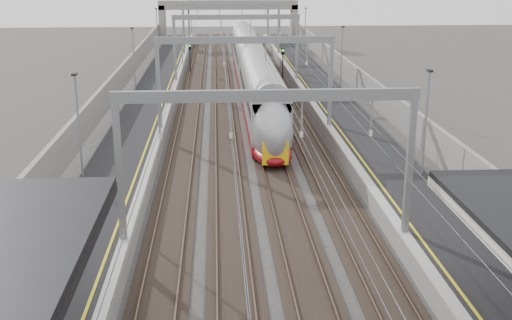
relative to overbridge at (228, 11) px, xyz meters
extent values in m
cube|color=black|center=(-8.00, -55.00, -4.81)|extent=(4.00, 120.00, 1.00)
cube|color=black|center=(8.00, -55.00, -4.81)|extent=(4.00, 120.00, 1.00)
cube|color=black|center=(-4.50, -55.00, -5.27)|extent=(2.40, 140.00, 0.08)
cube|color=brown|center=(-5.22, -55.00, -5.18)|extent=(0.07, 140.00, 0.14)
cube|color=brown|center=(-3.78, -55.00, -5.18)|extent=(0.07, 140.00, 0.14)
cube|color=black|center=(-1.50, -55.00, -5.27)|extent=(2.40, 140.00, 0.08)
cube|color=brown|center=(-2.22, -55.00, -5.18)|extent=(0.07, 140.00, 0.14)
cube|color=brown|center=(-0.78, -55.00, -5.18)|extent=(0.07, 140.00, 0.14)
cube|color=black|center=(1.50, -55.00, -5.27)|extent=(2.40, 140.00, 0.08)
cube|color=brown|center=(0.78, -55.00, -5.18)|extent=(0.07, 140.00, 0.14)
cube|color=brown|center=(2.22, -55.00, -5.18)|extent=(0.07, 140.00, 0.14)
cube|color=black|center=(4.50, -55.00, -5.27)|extent=(2.40, 140.00, 0.08)
cube|color=brown|center=(3.78, -55.00, -5.18)|extent=(0.07, 140.00, 0.14)
cube|color=brown|center=(5.22, -55.00, -5.18)|extent=(0.07, 140.00, 0.14)
cube|color=gray|center=(-6.30, -78.00, -1.01)|extent=(0.28, 0.28, 6.60)
cube|color=gray|center=(6.30, -78.00, -1.01)|extent=(0.28, 0.28, 6.60)
cube|color=gray|center=(0.00, -78.00, 2.04)|extent=(13.00, 0.25, 0.50)
cube|color=gray|center=(-6.30, -58.00, -1.01)|extent=(0.28, 0.28, 6.60)
cube|color=gray|center=(6.30, -58.00, -1.01)|extent=(0.28, 0.28, 6.60)
cube|color=gray|center=(0.00, -58.00, 2.04)|extent=(13.00, 0.25, 0.50)
cube|color=gray|center=(-6.30, -38.00, -1.01)|extent=(0.28, 0.28, 6.60)
cube|color=gray|center=(6.30, -38.00, -1.01)|extent=(0.28, 0.28, 6.60)
cube|color=gray|center=(0.00, -38.00, 2.04)|extent=(13.00, 0.25, 0.50)
cube|color=gray|center=(-6.30, -18.00, -1.01)|extent=(0.28, 0.28, 6.60)
cube|color=gray|center=(6.30, -18.00, -1.01)|extent=(0.28, 0.28, 6.60)
cube|color=gray|center=(0.00, -18.00, 2.04)|extent=(13.00, 0.25, 0.50)
cube|color=gray|center=(-6.30, 0.00, -1.01)|extent=(0.28, 0.28, 6.60)
cube|color=gray|center=(6.30, 0.00, -1.01)|extent=(0.28, 0.28, 6.60)
cylinder|color=#262628|center=(-4.50, -50.00, 0.19)|extent=(0.03, 140.00, 0.03)
cylinder|color=#262628|center=(-1.50, -50.00, 0.19)|extent=(0.03, 140.00, 0.03)
cylinder|color=#262628|center=(1.50, -50.00, 0.19)|extent=(0.03, 140.00, 0.03)
cylinder|color=#262628|center=(4.50, -50.00, 0.19)|extent=(0.03, 140.00, 0.03)
cube|color=slate|center=(0.00, 0.00, 0.89)|extent=(22.00, 2.20, 1.40)
cube|color=slate|center=(-10.50, 0.00, -2.21)|extent=(1.00, 2.20, 6.20)
cube|color=slate|center=(10.50, 0.00, -2.21)|extent=(1.00, 2.20, 6.20)
cube|color=slate|center=(-11.20, -55.00, -3.71)|extent=(0.30, 120.00, 3.20)
cube|color=slate|center=(11.20, -55.00, -3.71)|extent=(0.30, 120.00, 3.20)
cube|color=maroon|center=(1.50, -52.62, -4.72)|extent=(2.65, 22.54, 0.78)
cube|color=gray|center=(1.50, -52.62, -2.86)|extent=(2.65, 22.54, 2.94)
cube|color=black|center=(1.50, -60.51, -5.03)|extent=(1.96, 2.35, 0.49)
cube|color=maroon|center=(1.50, -29.69, -4.72)|extent=(2.65, 22.54, 0.78)
cube|color=gray|center=(1.50, -29.69, -2.86)|extent=(2.65, 22.54, 2.94)
cube|color=black|center=(1.50, -37.58, -5.03)|extent=(1.96, 2.35, 0.49)
ellipsoid|color=gray|center=(1.50, -64.09, -3.15)|extent=(2.65, 5.10, 4.12)
cube|color=#FFB60D|center=(1.50, -66.20, -4.03)|extent=(1.67, 0.12, 1.47)
cube|color=black|center=(1.50, -65.75, -2.56)|extent=(1.57, 0.57, 0.92)
cylinder|color=black|center=(-5.20, -27.51, -3.81)|extent=(0.12, 0.12, 3.00)
cube|color=black|center=(-5.20, -27.51, -2.21)|extent=(0.32, 0.22, 0.75)
sphere|color=#0CE526|center=(-5.20, -27.64, -2.06)|extent=(0.16, 0.16, 0.16)
cylinder|color=black|center=(3.20, -33.02, -3.81)|extent=(0.12, 0.12, 3.00)
cube|color=black|center=(3.20, -33.02, -2.21)|extent=(0.32, 0.22, 0.75)
sphere|color=red|center=(3.20, -33.15, -2.06)|extent=(0.16, 0.16, 0.16)
cylinder|color=black|center=(5.40, -32.51, -3.81)|extent=(0.12, 0.12, 3.00)
cube|color=black|center=(5.40, -32.51, -2.21)|extent=(0.32, 0.22, 0.75)
sphere|color=#0CE526|center=(5.40, -32.64, -2.06)|extent=(0.16, 0.16, 0.16)
camera|label=1|loc=(-2.08, -104.30, 7.38)|focal=45.00mm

